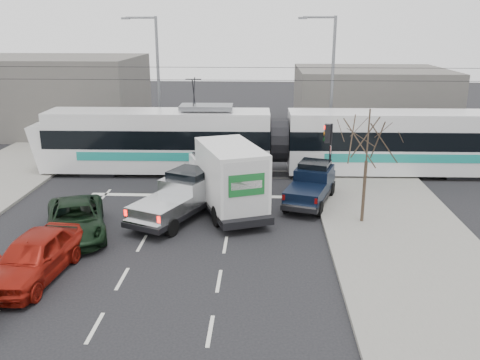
{
  "coord_description": "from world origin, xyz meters",
  "views": [
    {
      "loc": [
        3.15,
        -18.73,
        8.56
      ],
      "look_at": [
        2.15,
        3.06,
        1.8
      ],
      "focal_mm": 38.0,
      "sensor_mm": 36.0,
      "label": 1
    }
  ],
  "objects_px": {
    "tram": "(278,141)",
    "silver_pickup": "(182,195)",
    "red_car": "(34,257)",
    "box_truck": "(227,178)",
    "green_car": "(76,219)",
    "bare_tree": "(368,141)",
    "traffic_signal": "(328,143)",
    "street_lamp_far": "(156,76)",
    "street_lamp_near": "(329,80)",
    "navy_pickup": "(312,184)"
  },
  "relations": [
    {
      "from": "silver_pickup",
      "to": "navy_pickup",
      "type": "relative_size",
      "value": 1.19
    },
    {
      "from": "bare_tree",
      "to": "tram",
      "type": "bearing_deg",
      "value": 114.43
    },
    {
      "from": "tram",
      "to": "box_truck",
      "type": "distance_m",
      "value": 6.87
    },
    {
      "from": "traffic_signal",
      "to": "street_lamp_far",
      "type": "distance_m",
      "value": 14.47
    },
    {
      "from": "traffic_signal",
      "to": "street_lamp_far",
      "type": "bearing_deg",
      "value": 138.28
    },
    {
      "from": "box_truck",
      "to": "street_lamp_near",
      "type": "bearing_deg",
      "value": 39.37
    },
    {
      "from": "street_lamp_near",
      "to": "traffic_signal",
      "type": "bearing_deg",
      "value": -96.41
    },
    {
      "from": "red_car",
      "to": "box_truck",
      "type": "bearing_deg",
      "value": 53.69
    },
    {
      "from": "traffic_signal",
      "to": "box_truck",
      "type": "height_order",
      "value": "traffic_signal"
    },
    {
      "from": "green_car",
      "to": "tram",
      "type": "bearing_deg",
      "value": 28.33
    },
    {
      "from": "box_truck",
      "to": "green_car",
      "type": "xyz_separation_m",
      "value": [
        -6.15,
        -3.23,
        -0.92
      ]
    },
    {
      "from": "street_lamp_far",
      "to": "green_car",
      "type": "xyz_separation_m",
      "value": [
        -0.45,
        -15.29,
        -4.41
      ]
    },
    {
      "from": "green_car",
      "to": "traffic_signal",
      "type": "bearing_deg",
      "value": 7.93
    },
    {
      "from": "red_car",
      "to": "silver_pickup",
      "type": "bearing_deg",
      "value": 61.12
    },
    {
      "from": "street_lamp_near",
      "to": "bare_tree",
      "type": "bearing_deg",
      "value": -88.58
    },
    {
      "from": "street_lamp_far",
      "to": "navy_pickup",
      "type": "xyz_separation_m",
      "value": [
        9.78,
        -10.74,
        -4.15
      ]
    },
    {
      "from": "traffic_signal",
      "to": "tram",
      "type": "xyz_separation_m",
      "value": [
        -2.43,
        3.83,
        -0.78
      ]
    },
    {
      "from": "silver_pickup",
      "to": "navy_pickup",
      "type": "distance_m",
      "value": 6.48
    },
    {
      "from": "traffic_signal",
      "to": "navy_pickup",
      "type": "height_order",
      "value": "traffic_signal"
    },
    {
      "from": "street_lamp_near",
      "to": "street_lamp_far",
      "type": "relative_size",
      "value": 1.0
    },
    {
      "from": "silver_pickup",
      "to": "bare_tree",
      "type": "bearing_deg",
      "value": 20.24
    },
    {
      "from": "bare_tree",
      "to": "box_truck",
      "type": "height_order",
      "value": "bare_tree"
    },
    {
      "from": "traffic_signal",
      "to": "street_lamp_near",
      "type": "bearing_deg",
      "value": 83.59
    },
    {
      "from": "silver_pickup",
      "to": "box_truck",
      "type": "bearing_deg",
      "value": 46.76
    },
    {
      "from": "street_lamp_near",
      "to": "navy_pickup",
      "type": "relative_size",
      "value": 1.83
    },
    {
      "from": "street_lamp_near",
      "to": "red_car",
      "type": "xyz_separation_m",
      "value": [
        -12.05,
        -17.05,
        -4.3
      ]
    },
    {
      "from": "traffic_signal",
      "to": "silver_pickup",
      "type": "distance_m",
      "value": 7.96
    },
    {
      "from": "street_lamp_far",
      "to": "green_car",
      "type": "height_order",
      "value": "street_lamp_far"
    },
    {
      "from": "traffic_signal",
      "to": "navy_pickup",
      "type": "bearing_deg",
      "value": -125.46
    },
    {
      "from": "street_lamp_near",
      "to": "box_truck",
      "type": "relative_size",
      "value": 1.29
    },
    {
      "from": "green_car",
      "to": "red_car",
      "type": "relative_size",
      "value": 1.07
    },
    {
      "from": "green_car",
      "to": "red_car",
      "type": "height_order",
      "value": "red_car"
    },
    {
      "from": "green_car",
      "to": "red_car",
      "type": "xyz_separation_m",
      "value": [
        -0.1,
        -3.77,
        0.1
      ]
    },
    {
      "from": "street_lamp_far",
      "to": "navy_pickup",
      "type": "height_order",
      "value": "street_lamp_far"
    },
    {
      "from": "traffic_signal",
      "to": "street_lamp_far",
      "type": "xyz_separation_m",
      "value": [
        -10.66,
        9.5,
        2.37
      ]
    },
    {
      "from": "box_truck",
      "to": "red_car",
      "type": "relative_size",
      "value": 1.46
    },
    {
      "from": "street_lamp_far",
      "to": "red_car",
      "type": "distance_m",
      "value": 19.54
    },
    {
      "from": "street_lamp_far",
      "to": "navy_pickup",
      "type": "distance_m",
      "value": 15.1
    },
    {
      "from": "street_lamp_far",
      "to": "silver_pickup",
      "type": "distance_m",
      "value": 14.01
    },
    {
      "from": "tram",
      "to": "silver_pickup",
      "type": "height_order",
      "value": "tram"
    },
    {
      "from": "navy_pickup",
      "to": "box_truck",
      "type": "bearing_deg",
      "value": -144.4
    },
    {
      "from": "bare_tree",
      "to": "green_car",
      "type": "height_order",
      "value": "bare_tree"
    },
    {
      "from": "silver_pickup",
      "to": "navy_pickup",
      "type": "xyz_separation_m",
      "value": [
        6.11,
        2.15,
        -0.05
      ]
    },
    {
      "from": "box_truck",
      "to": "green_car",
      "type": "bearing_deg",
      "value": -172.92
    },
    {
      "from": "street_lamp_near",
      "to": "silver_pickup",
      "type": "distance_m",
      "value": 14.03
    },
    {
      "from": "navy_pickup",
      "to": "green_car",
      "type": "height_order",
      "value": "navy_pickup"
    },
    {
      "from": "bare_tree",
      "to": "silver_pickup",
      "type": "xyz_separation_m",
      "value": [
        -8.12,
        0.61,
        -2.78
      ]
    },
    {
      "from": "bare_tree",
      "to": "red_car",
      "type": "height_order",
      "value": "bare_tree"
    },
    {
      "from": "silver_pickup",
      "to": "traffic_signal",
      "type": "bearing_deg",
      "value": 50.37
    },
    {
      "from": "bare_tree",
      "to": "street_lamp_far",
      "type": "relative_size",
      "value": 0.56
    }
  ]
}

